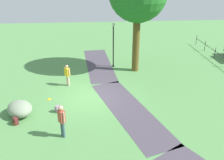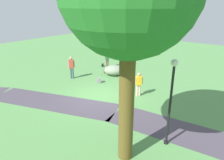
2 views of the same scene
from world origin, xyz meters
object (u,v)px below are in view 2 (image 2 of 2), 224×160
object	(u,v)px
frisbee_on_grass	(122,84)
handbag_on_grass	(103,65)
man_near_boulder	(139,83)
passerby_on_path	(71,66)
lawn_boulder	(114,70)
lamp_post	(171,95)
woman_with_handbag	(107,58)
backpack_by_boulder	(105,71)
spare_backpack_on_lawn	(99,80)

from	to	relation	value
frisbee_on_grass	handbag_on_grass	bearing A→B (deg)	-34.04
man_near_boulder	passerby_on_path	bearing A→B (deg)	1.99
lawn_boulder	passerby_on_path	bearing A→B (deg)	50.22
lamp_post	woman_with_handbag	bearing A→B (deg)	-39.76
passerby_on_path	backpack_by_boulder	world-z (taller)	passerby_on_path
man_near_boulder	frisbee_on_grass	xyz separation A→B (m)	(1.98, -1.08, -0.90)
backpack_by_boulder	lamp_post	bearing A→B (deg)	143.07
lawn_boulder	spare_backpack_on_lawn	xyz separation A→B (m)	(-0.17, 2.12, -0.23)
lamp_post	frisbee_on_grass	distance (m)	7.50
handbag_on_grass	passerby_on_path	bearing A→B (deg)	92.11
woman_with_handbag	handbag_on_grass	world-z (taller)	woman_with_handbag
woman_with_handbag	passerby_on_path	xyz separation A→B (m)	(0.37, 4.10, 0.12)
backpack_by_boulder	frisbee_on_grass	size ratio (longest dim) A/B	1.68
passerby_on_path	backpack_by_boulder	size ratio (longest dim) A/B	4.49
handbag_on_grass	frisbee_on_grass	xyz separation A→B (m)	(-4.11, 2.78, -0.13)
lawn_boulder	man_near_boulder	distance (m)	4.49
woman_with_handbag	frisbee_on_grass	xyz separation A→B (m)	(-3.59, 2.81, -0.92)
lawn_boulder	lamp_post	bearing A→B (deg)	139.81
lawn_boulder	backpack_by_boulder	distance (m)	0.96
man_near_boulder	woman_with_handbag	bearing A→B (deg)	-34.95
spare_backpack_on_lawn	passerby_on_path	bearing A→B (deg)	12.90
woman_with_handbag	spare_backpack_on_lawn	bearing A→B (deg)	119.44
spare_backpack_on_lawn	backpack_by_boulder	bearing A→B (deg)	-62.98
woman_with_handbag	passerby_on_path	size ratio (longest dim) A/B	0.90
lawn_boulder	handbag_on_grass	xyz separation A→B (m)	(2.37, -1.41, -0.28)
backpack_by_boulder	lawn_boulder	bearing A→B (deg)	178.02
spare_backpack_on_lawn	man_near_boulder	bearing A→B (deg)	174.57
backpack_by_boulder	spare_backpack_on_lawn	size ratio (longest dim) A/B	1.00
backpack_by_boulder	frisbee_on_grass	world-z (taller)	backpack_by_boulder
handbag_on_grass	spare_backpack_on_lawn	bearing A→B (deg)	125.68
spare_backpack_on_lawn	frisbee_on_grass	distance (m)	1.76
lawn_boulder	passerby_on_path	xyz separation A→B (m)	(2.22, 2.66, 0.63)
lamp_post	frisbee_on_grass	size ratio (longest dim) A/B	15.74
lawn_boulder	woman_with_handbag	distance (m)	2.39
frisbee_on_grass	lawn_boulder	bearing A→B (deg)	-38.08
woman_with_handbag	backpack_by_boulder	size ratio (longest dim) A/B	4.04
passerby_on_path	handbag_on_grass	bearing A→B (deg)	-87.89
passerby_on_path	frisbee_on_grass	distance (m)	4.30
backpack_by_boulder	spare_backpack_on_lawn	world-z (taller)	same
lawn_boulder	woman_with_handbag	xyz separation A→B (m)	(1.84, -1.44, 0.51)
lamp_post	spare_backpack_on_lawn	size ratio (longest dim) A/B	9.35
lamp_post	backpack_by_boulder	size ratio (longest dim) A/B	9.35
spare_backpack_on_lawn	frisbee_on_grass	xyz separation A→B (m)	(-1.58, -0.75, -0.18)
frisbee_on_grass	man_near_boulder	bearing A→B (deg)	151.31
passerby_on_path	handbag_on_grass	size ratio (longest dim) A/B	5.05
woman_with_handbag	lamp_post	bearing A→B (deg)	140.24
lamp_post	man_near_boulder	size ratio (longest dim) A/B	2.36
woman_with_handbag	backpack_by_boulder	xyz separation A→B (m)	(-0.91, 1.41, -0.74)
backpack_by_boulder	man_near_boulder	bearing A→B (deg)	151.92
handbag_on_grass	backpack_by_boulder	xyz separation A→B (m)	(-1.44, 1.38, 0.05)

